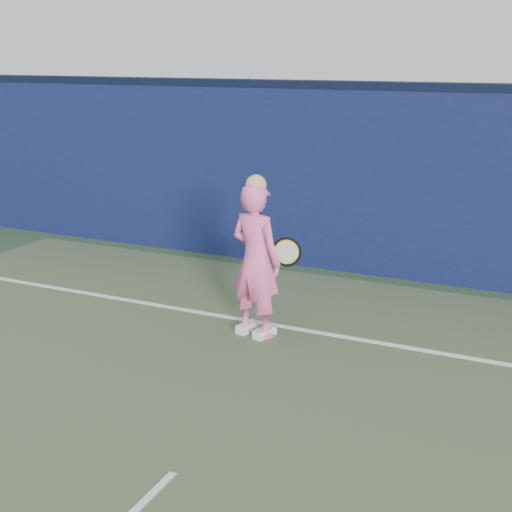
% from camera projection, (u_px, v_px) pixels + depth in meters
% --- Properties ---
extents(backstop_wall, '(24.00, 0.40, 2.50)m').
position_uv_depth(backstop_wall, '(382.00, 184.00, 9.66)').
color(backstop_wall, '#0C1336').
rests_on(backstop_wall, ground).
extents(wall_cap, '(24.00, 0.42, 0.10)m').
position_uv_depth(wall_cap, '(387.00, 86.00, 9.30)').
color(wall_cap, black).
rests_on(wall_cap, backstop_wall).
extents(player, '(0.70, 0.54, 1.76)m').
position_uv_depth(player, '(256.00, 260.00, 7.55)').
color(player, pink).
rests_on(player, ground).
extents(racket, '(0.63, 0.14, 0.34)m').
position_uv_depth(racket, '(284.00, 252.00, 7.90)').
color(racket, black).
rests_on(racket, ground).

